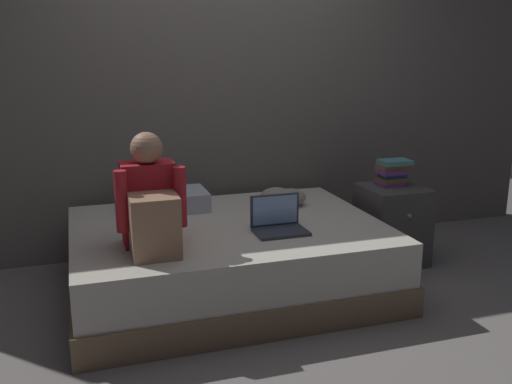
# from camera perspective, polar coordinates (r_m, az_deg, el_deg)

# --- Properties ---
(ground_plane) EXTENTS (8.00, 8.00, 0.00)m
(ground_plane) POSITION_cam_1_polar(r_m,az_deg,el_deg) (3.64, 1.56, -11.21)
(ground_plane) COLOR gray
(wall_back) EXTENTS (5.60, 0.10, 2.70)m
(wall_back) POSITION_cam_1_polar(r_m,az_deg,el_deg) (4.44, -3.57, 11.46)
(wall_back) COLOR slate
(wall_back) RESTS_ON ground_plane
(bed) EXTENTS (2.00, 1.50, 0.46)m
(bed) POSITION_cam_1_polar(r_m,az_deg,el_deg) (3.76, -2.84, -6.59)
(bed) COLOR #7A6047
(bed) RESTS_ON ground_plane
(nightstand) EXTENTS (0.44, 0.46, 0.58)m
(nightstand) POSITION_cam_1_polar(r_m,az_deg,el_deg) (4.35, 13.47, -3.19)
(nightstand) COLOR #474442
(nightstand) RESTS_ON ground_plane
(person_sitting) EXTENTS (0.39, 0.44, 0.66)m
(person_sitting) POSITION_cam_1_polar(r_m,az_deg,el_deg) (3.22, -10.56, -1.34)
(person_sitting) COLOR #B21E28
(person_sitting) RESTS_ON bed
(laptop) EXTENTS (0.32, 0.23, 0.22)m
(laptop) POSITION_cam_1_polar(r_m,az_deg,el_deg) (3.51, 2.26, -3.10)
(laptop) COLOR #333842
(laptop) RESTS_ON bed
(pillow) EXTENTS (0.56, 0.36, 0.13)m
(pillow) POSITION_cam_1_polar(r_m,az_deg,el_deg) (4.02, -8.97, -0.88)
(pillow) COLOR silver
(pillow) RESTS_ON bed
(book_stack) EXTENTS (0.23, 0.17, 0.19)m
(book_stack) POSITION_cam_1_polar(r_m,az_deg,el_deg) (4.29, 13.51, 1.97)
(book_stack) COLOR #703D84
(book_stack) RESTS_ON nightstand
(clothes_pile) EXTENTS (0.32, 0.25, 0.13)m
(clothes_pile) POSITION_cam_1_polar(r_m,az_deg,el_deg) (4.09, 2.69, -0.57)
(clothes_pile) COLOR gray
(clothes_pile) RESTS_ON bed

